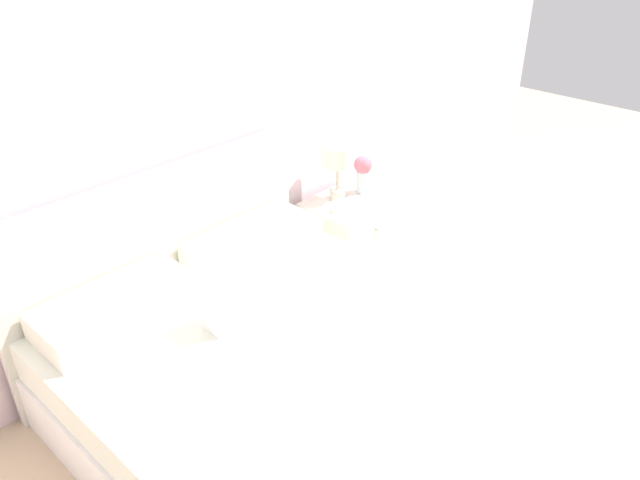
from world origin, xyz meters
TOP-DOWN VIEW (x-y plane):
  - ground_plane at (0.00, 0.00)m, footprint 12.00×12.00m
  - wall_back at (0.00, 0.07)m, footprint 8.00×0.06m
  - bed at (0.00, -0.95)m, footprint 1.78×2.07m
  - nightstand at (1.23, -0.25)m, footprint 0.51×0.47m
  - table_lamp at (1.22, -0.15)m, footprint 0.20×0.20m
  - flower_vase at (1.41, -0.21)m, footprint 0.12×0.12m
  - alarm_clock at (1.09, -0.27)m, footprint 0.07×0.04m

SIDE VIEW (x-z plane):
  - ground_plane at x=0.00m, z-range 0.00..0.00m
  - nightstand at x=1.23m, z-range 0.00..0.51m
  - bed at x=0.00m, z-range -0.25..0.79m
  - alarm_clock at x=1.09m, z-range 0.51..0.57m
  - flower_vase at x=1.41m, z-range 0.53..0.78m
  - table_lamp at x=1.22m, z-range 0.59..0.96m
  - wall_back at x=0.00m, z-range 0.00..2.60m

